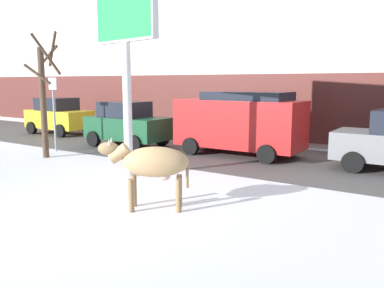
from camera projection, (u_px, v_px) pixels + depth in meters
ground_plane at (73, 221)px, 7.73m from camera, size 120.00×120.00×0.00m
road_strip at (251, 158)px, 14.16m from camera, size 60.00×5.60×0.01m
cow_tan at (152, 163)px, 8.30m from camera, size 1.80×1.40×1.54m
billboard at (125, 20)px, 10.71m from camera, size 2.51×0.66×5.56m
car_yellow_hatchback at (59, 116)px, 20.58m from camera, size 3.52×1.96×1.86m
car_darkgreen_hatchback at (127, 124)px, 16.62m from camera, size 3.52×1.96×1.86m
car_red_van at (240, 121)px, 14.52m from camera, size 4.62×2.17×2.32m
bare_tree_right_lot at (44, 94)px, 13.89m from camera, size 1.12×1.24×4.38m
street_sign at (54, 108)px, 15.26m from camera, size 0.44×0.08×2.82m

